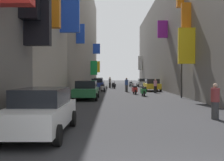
{
  "coord_description": "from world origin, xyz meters",
  "views": [
    {
      "loc": [
        -1.39,
        -4.12,
        1.95
      ],
      "look_at": [
        -1.32,
        20.99,
        1.46
      ],
      "focal_mm": 44.35,
      "sensor_mm": 36.0,
      "label": 1
    }
  ],
  "objects_px": {
    "parked_car_blue": "(97,83)",
    "scooter_white": "(102,88)",
    "parked_car_white": "(41,110)",
    "scooter_red": "(134,90)",
    "parked_car_grey": "(98,81)",
    "scooter_black": "(113,85)",
    "scooter_green": "(142,91)",
    "pedestrian_near_right": "(155,86)",
    "parked_car_yellow": "(151,85)",
    "pedestrian_mid_street": "(109,82)",
    "pedestrian_crossing": "(126,85)",
    "parked_car_green": "(85,90)",
    "traffic_light_near_corner": "(181,66)",
    "scooter_silver": "(130,84)",
    "parked_car_silver": "(142,82)",
    "pedestrian_near_left": "(214,101)"
  },
  "relations": [
    {
      "from": "scooter_black",
      "to": "scooter_green",
      "type": "xyz_separation_m",
      "value": [
        2.69,
        -14.2,
        0.0
      ]
    },
    {
      "from": "scooter_red",
      "to": "pedestrian_mid_street",
      "type": "bearing_deg",
      "value": 101.01
    },
    {
      "from": "parked_car_green",
      "to": "scooter_green",
      "type": "relative_size",
      "value": 2.4
    },
    {
      "from": "parked_car_yellow",
      "to": "pedestrian_crossing",
      "type": "xyz_separation_m",
      "value": [
        -3.21,
        -1.75,
        0.04
      ]
    },
    {
      "from": "parked_car_silver",
      "to": "parked_car_yellow",
      "type": "bearing_deg",
      "value": -91.3
    },
    {
      "from": "parked_car_yellow",
      "to": "scooter_black",
      "type": "bearing_deg",
      "value": 127.53
    },
    {
      "from": "scooter_silver",
      "to": "scooter_red",
      "type": "bearing_deg",
      "value": -92.79
    },
    {
      "from": "pedestrian_mid_street",
      "to": "parked_car_blue",
      "type": "bearing_deg",
      "value": -121.93
    },
    {
      "from": "parked_car_grey",
      "to": "scooter_black",
      "type": "bearing_deg",
      "value": -77.43
    },
    {
      "from": "parked_car_silver",
      "to": "parked_car_blue",
      "type": "bearing_deg",
      "value": -136.96
    },
    {
      "from": "parked_car_blue",
      "to": "parked_car_white",
      "type": "relative_size",
      "value": 0.89
    },
    {
      "from": "pedestrian_near_right",
      "to": "traffic_light_near_corner",
      "type": "relative_size",
      "value": 0.38
    },
    {
      "from": "parked_car_green",
      "to": "scooter_white",
      "type": "bearing_deg",
      "value": 84.15
    },
    {
      "from": "scooter_white",
      "to": "parked_car_grey",
      "type": "bearing_deg",
      "value": 94.12
    },
    {
      "from": "parked_car_silver",
      "to": "pedestrian_near_right",
      "type": "relative_size",
      "value": 2.64
    },
    {
      "from": "parked_car_blue",
      "to": "parked_car_white",
      "type": "height_order",
      "value": "parked_car_white"
    },
    {
      "from": "parked_car_blue",
      "to": "pedestrian_near_right",
      "type": "relative_size",
      "value": 2.54
    },
    {
      "from": "scooter_white",
      "to": "scooter_green",
      "type": "distance_m",
      "value": 7.56
    },
    {
      "from": "pedestrian_crossing",
      "to": "parked_car_white",
      "type": "bearing_deg",
      "value": -99.85
    },
    {
      "from": "scooter_green",
      "to": "pedestrian_near_right",
      "type": "height_order",
      "value": "pedestrian_near_right"
    },
    {
      "from": "parked_car_silver",
      "to": "scooter_black",
      "type": "bearing_deg",
      "value": -129.8
    },
    {
      "from": "pedestrian_crossing",
      "to": "pedestrian_near_left",
      "type": "relative_size",
      "value": 1.03
    },
    {
      "from": "parked_car_silver",
      "to": "pedestrian_near_right",
      "type": "distance_m",
      "value": 15.85
    },
    {
      "from": "scooter_red",
      "to": "scooter_black",
      "type": "bearing_deg",
      "value": 100.15
    },
    {
      "from": "parked_car_blue",
      "to": "parked_car_white",
      "type": "xyz_separation_m",
      "value": [
        -0.24,
        -30.14,
        0.02
      ]
    },
    {
      "from": "parked_car_grey",
      "to": "pedestrian_near_right",
      "type": "distance_m",
      "value": 23.44
    },
    {
      "from": "pedestrian_near_right",
      "to": "scooter_silver",
      "type": "bearing_deg",
      "value": 95.66
    },
    {
      "from": "scooter_green",
      "to": "pedestrian_near_left",
      "type": "height_order",
      "value": "pedestrian_near_left"
    },
    {
      "from": "scooter_white",
      "to": "parked_car_yellow",
      "type": "bearing_deg",
      "value": 15.89
    },
    {
      "from": "parked_car_white",
      "to": "scooter_silver",
      "type": "distance_m",
      "value": 37.26
    },
    {
      "from": "scooter_black",
      "to": "pedestrian_crossing",
      "type": "height_order",
      "value": "pedestrian_crossing"
    },
    {
      "from": "parked_car_green",
      "to": "scooter_red",
      "type": "bearing_deg",
      "value": 54.28
    },
    {
      "from": "parked_car_blue",
      "to": "scooter_white",
      "type": "xyz_separation_m",
      "value": [
        1.03,
        -6.91,
        -0.31
      ]
    },
    {
      "from": "parked_car_green",
      "to": "pedestrian_near_right",
      "type": "xyz_separation_m",
      "value": [
        6.82,
        7.86,
        -0.01
      ]
    },
    {
      "from": "parked_car_green",
      "to": "parked_car_silver",
      "type": "bearing_deg",
      "value": 72.94
    },
    {
      "from": "parked_car_yellow",
      "to": "scooter_green",
      "type": "bearing_deg",
      "value": -103.7
    },
    {
      "from": "pedestrian_near_right",
      "to": "pedestrian_mid_street",
      "type": "bearing_deg",
      "value": 113.04
    },
    {
      "from": "parked_car_grey",
      "to": "traffic_light_near_corner",
      "type": "relative_size",
      "value": 0.98
    },
    {
      "from": "parked_car_green",
      "to": "pedestrian_near_right",
      "type": "distance_m",
      "value": 10.41
    },
    {
      "from": "parked_car_white",
      "to": "pedestrian_mid_street",
      "type": "xyz_separation_m",
      "value": [
        2.01,
        32.99,
        0.04
      ]
    },
    {
      "from": "scooter_white",
      "to": "pedestrian_crossing",
      "type": "relative_size",
      "value": 1.09
    },
    {
      "from": "scooter_black",
      "to": "pedestrian_near_right",
      "type": "distance_m",
      "value": 10.89
    },
    {
      "from": "pedestrian_crossing",
      "to": "parked_car_yellow",
      "type": "bearing_deg",
      "value": 28.54
    },
    {
      "from": "parked_car_blue",
      "to": "scooter_silver",
      "type": "height_order",
      "value": "parked_car_blue"
    },
    {
      "from": "parked_car_grey",
      "to": "scooter_red",
      "type": "bearing_deg",
      "value": -78.6
    },
    {
      "from": "scooter_red",
      "to": "pedestrian_near_left",
      "type": "relative_size",
      "value": 1.2
    },
    {
      "from": "scooter_white",
      "to": "traffic_light_near_corner",
      "type": "relative_size",
      "value": 0.44
    },
    {
      "from": "scooter_black",
      "to": "scooter_green",
      "type": "relative_size",
      "value": 0.95
    },
    {
      "from": "scooter_red",
      "to": "pedestrian_near_left",
      "type": "bearing_deg",
      "value": -82.22
    },
    {
      "from": "parked_car_white",
      "to": "scooter_red",
      "type": "height_order",
      "value": "parked_car_white"
    }
  ]
}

